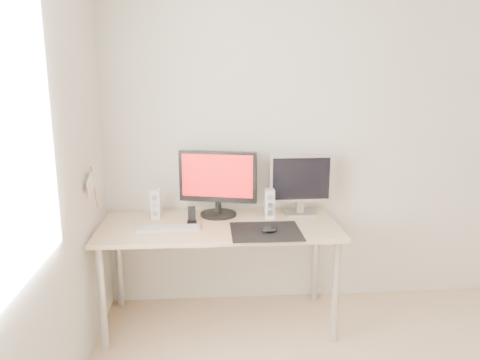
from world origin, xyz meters
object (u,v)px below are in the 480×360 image
mouse (270,230)px  speaker_left (156,204)px  desk (219,235)px  speaker_right (269,204)px  main_monitor (218,181)px  phone_dock (192,218)px  second_monitor (301,182)px  keyboard (169,228)px

mouse → speaker_left: (-0.76, 0.36, 0.08)m
desk → speaker_right: speaker_right is taller
mouse → speaker_right: 0.34m
mouse → main_monitor: 0.56m
mouse → speaker_right: (0.04, 0.32, 0.08)m
speaker_left → mouse: bearing=-25.7°
main_monitor → phone_dock: bearing=-139.7°
speaker_left → phone_dock: size_ratio=1.73×
main_monitor → phone_dock: (-0.18, -0.15, -0.22)m
desk → second_monitor: second_monitor is taller
mouse → second_monitor: size_ratio=0.22×
speaker_right → desk: bearing=-161.7°
speaker_right → second_monitor: bearing=16.8°
main_monitor → keyboard: (-0.33, -0.28, -0.25)m
main_monitor → second_monitor: 0.59m
keyboard → phone_dock: size_ratio=3.57×
mouse → desk: 0.39m
keyboard → phone_dock: phone_dock is taller
main_monitor → phone_dock: main_monitor is taller
second_monitor → speaker_right: size_ratio=2.20×
speaker_right → phone_dock: (-0.54, -0.09, -0.07)m
main_monitor → keyboard: size_ratio=1.29×
mouse → phone_dock: 0.56m
second_monitor → speaker_right: second_monitor is taller
keyboard → phone_dock: 0.19m
keyboard → speaker_right: bearing=16.9°
second_monitor → speaker_left: second_monitor is taller
mouse → speaker_left: speaker_left is taller
mouse → main_monitor: (-0.32, 0.39, 0.23)m
main_monitor → speaker_right: main_monitor is taller
main_monitor → second_monitor: size_ratio=1.21×
phone_dock → main_monitor: bearing=40.3°
main_monitor → speaker_right: bearing=-11.0°
second_monitor → speaker_left: bearing=-178.3°
main_monitor → speaker_left: size_ratio=2.66×
main_monitor → keyboard: main_monitor is taller
desk → second_monitor: bearing=17.7°
speaker_right → keyboard: bearing=-163.1°
desk → main_monitor: bearing=90.0°
main_monitor → keyboard: bearing=-139.7°
desk → speaker_left: bearing=160.2°
second_monitor → phone_dock: bearing=-168.7°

